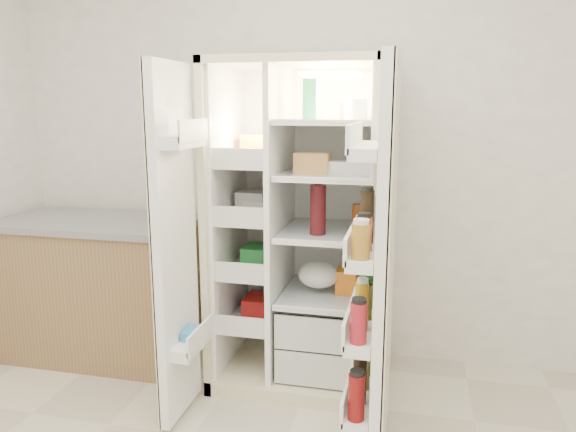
# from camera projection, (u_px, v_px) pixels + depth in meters

# --- Properties ---
(wall_back) EXTENTS (4.00, 0.02, 2.70)m
(wall_back) POSITION_uv_depth(u_px,v_px,m) (325.00, 141.00, 3.31)
(wall_back) COLOR white
(wall_back) RESTS_ON floor
(refrigerator) EXTENTS (0.92, 0.70, 1.80)m
(refrigerator) POSITION_uv_depth(u_px,v_px,m) (305.00, 251.00, 3.11)
(refrigerator) COLOR beige
(refrigerator) RESTS_ON floor
(freezer_door) EXTENTS (0.15, 0.40, 1.72)m
(freezer_door) POSITION_uv_depth(u_px,v_px,m) (175.00, 247.00, 2.62)
(freezer_door) COLOR white
(freezer_door) RESTS_ON floor
(fridge_door) EXTENTS (0.17, 0.58, 1.72)m
(fridge_door) POSITION_uv_depth(u_px,v_px,m) (380.00, 272.00, 2.32)
(fridge_door) COLOR white
(fridge_door) RESTS_ON floor
(kitchen_counter) EXTENTS (1.20, 0.64, 0.87)m
(kitchen_counter) POSITION_uv_depth(u_px,v_px,m) (101.00, 287.00, 3.42)
(kitchen_counter) COLOR olive
(kitchen_counter) RESTS_ON floor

